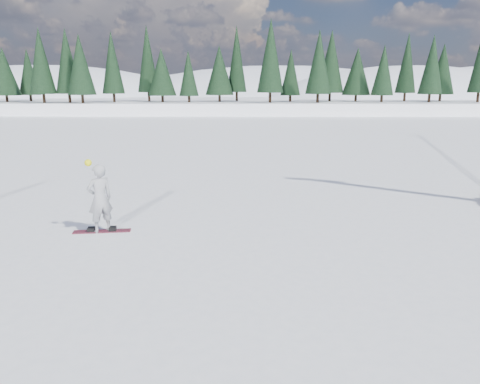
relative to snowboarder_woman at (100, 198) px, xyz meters
name	(u,v)px	position (x,y,z in m)	size (l,w,h in m)	color
ground	(7,245)	(-2.00, -1.10, -0.92)	(420.00, 420.00, 0.00)	white
alpine_backdrop	(205,128)	(-13.73, 188.06, -14.90)	(412.50, 227.00, 53.20)	white
snowboarder_woman	(100,198)	(0.00, 0.00, 0.00)	(0.79, 0.76, 1.98)	#ADAEB3
snowboard_woman	(102,231)	(0.00, 0.00, -0.91)	(1.50, 0.28, 0.03)	maroon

